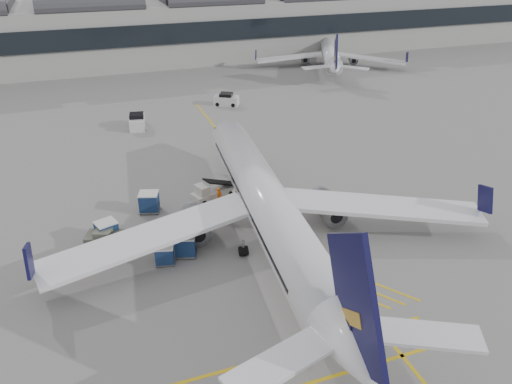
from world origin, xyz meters
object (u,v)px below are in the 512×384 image
object	(u,v)px
ramp_agent_a	(219,197)
baggage_cart_a	(149,202)
airliner_main	(268,207)
belt_loader	(212,192)
ramp_agent_b	(221,208)
pushback_tug	(104,239)

from	to	relation	value
ramp_agent_a	baggage_cart_a	bearing A→B (deg)	125.83
ramp_agent_a	airliner_main	bearing A→B (deg)	-114.70
belt_loader	ramp_agent_b	size ratio (longest dim) A/B	2.60
airliner_main	belt_loader	size ratio (longest dim) A/B	7.66
belt_loader	ramp_agent_a	world-z (taller)	belt_loader
belt_loader	baggage_cart_a	bearing A→B (deg)	167.31
ramp_agent_b	belt_loader	bearing A→B (deg)	-88.77
airliner_main	baggage_cart_a	xyz separation A→B (m)	(-8.53, 7.93, -2.07)
belt_loader	ramp_agent_b	world-z (taller)	belt_loader
airliner_main	ramp_agent_b	bearing A→B (deg)	125.29
airliner_main	pushback_tug	xyz separation A→B (m)	(-12.88, 3.41, -2.39)
airliner_main	baggage_cart_a	bearing A→B (deg)	142.47
airliner_main	ramp_agent_a	distance (m)	7.42
baggage_cart_a	pushback_tug	bearing A→B (deg)	-115.99
belt_loader	ramp_agent_a	size ratio (longest dim) A/B	2.70
ramp_agent_a	ramp_agent_b	size ratio (longest dim) A/B	0.96
belt_loader	baggage_cart_a	world-z (taller)	belt_loader
airliner_main	belt_loader	world-z (taller)	airliner_main
pushback_tug	ramp_agent_b	bearing A→B (deg)	27.70
belt_loader	pushback_tug	world-z (taller)	belt_loader
belt_loader	pushback_tug	xyz separation A→B (m)	(-10.41, -5.23, 0.10)
baggage_cart_a	ramp_agent_b	world-z (taller)	ramp_agent_b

